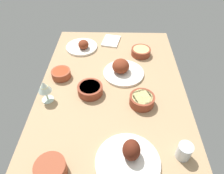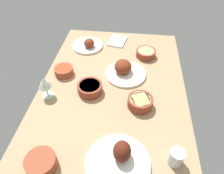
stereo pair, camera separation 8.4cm
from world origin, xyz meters
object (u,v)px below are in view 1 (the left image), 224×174
bowl_potatoes (142,100)px  wine_glass (44,88)px  bowl_cream (51,169)px  folded_napkin (111,41)px  water_tumbler (184,151)px  plate_far_side (122,70)px  bowl_sauce (61,74)px  bowl_onions (90,89)px  bowl_pasta (141,51)px  plate_center_main (82,46)px  plate_near_viewer (129,158)px

bowl_potatoes → wine_glass: 54.95cm
bowl_cream → wine_glass: size_ratio=0.97×
folded_napkin → bowl_cream: bearing=-12.0°
wine_glass → water_tumbler: (33.52, 70.81, -5.76)cm
plate_far_side → bowl_sauce: size_ratio=2.19×
bowl_onions → bowl_sauce: (-14.26, -20.34, -0.23)cm
plate_far_side → bowl_pasta: (-22.04, 14.15, -0.49)cm
bowl_onions → wine_glass: bearing=-75.5°
bowl_potatoes → plate_center_main: bearing=-143.7°
plate_far_side → water_tumbler: (58.65, 27.16, 0.95)cm
bowl_onions → wine_glass: (6.27, -24.31, 6.93)cm
bowl_cream → plate_near_viewer: bearing=100.3°
plate_near_viewer → bowl_potatoes: (-34.87, 8.54, 0.53)cm
bowl_pasta → water_tumbler: bearing=9.2°
plate_far_side → plate_center_main: plate_far_side is taller
bowl_onions → water_tumbler: bearing=49.4°
bowl_sauce → bowl_pasta: bearing=116.3°
water_tumbler → folded_napkin: 104.64cm
bowl_onions → folded_napkin: (-58.56, 10.95, -2.39)cm
plate_center_main → bowl_potatoes: size_ratio=1.70×
plate_near_viewer → water_tumbler: size_ratio=3.52×
bowl_potatoes → folded_napkin: bowl_potatoes is taller
bowl_cream → folded_napkin: bearing=168.0°
bowl_onions → bowl_potatoes: bearing=75.3°
plate_center_main → bowl_sauce: bearing=-15.5°
plate_near_viewer → wine_glass: (-36.51, -45.97, 7.31)cm
bowl_sauce → water_tumbler: water_tumbler is taller
bowl_potatoes → bowl_pasta: bowl_potatoes is taller
bowl_onions → folded_napkin: 59.62cm
bowl_sauce → plate_near_viewer: bearing=36.4°
bowl_cream → bowl_onions: bearing=166.3°
bowl_sauce → folded_napkin: (-44.30, 31.29, -2.16)cm
plate_far_side → bowl_cream: plate_far_side is taller
plate_near_viewer → bowl_potatoes: 35.91cm
plate_far_side → bowl_sauce: plate_far_side is taller
water_tumbler → bowl_potatoes: bearing=-152.9°
plate_center_main → water_tumbler: 105.01cm
plate_far_side → bowl_onions: bearing=-45.7°
bowl_sauce → bowl_pasta: size_ratio=0.87×
plate_center_main → bowl_potatoes: 69.50cm
folded_napkin → bowl_pasta: bearing=51.9°
water_tumbler → plate_far_side: bearing=-155.1°
bowl_cream → water_tumbler: water_tumbler is taller
bowl_potatoes → wine_glass: (-1.64, -54.51, 6.78)cm
bowl_onions → water_tumbler: size_ratio=1.80×
plate_center_main → wine_glass: size_ratio=1.72×
plate_center_main → bowl_sauce: plate_center_main is taller
plate_center_main → folded_napkin: plate_center_main is taller
plate_far_side → water_tumbler: plate_far_side is taller
bowl_pasta → wine_glass: (47.16, -57.79, 7.20)cm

